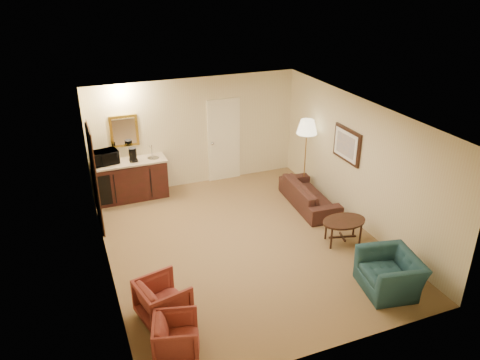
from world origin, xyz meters
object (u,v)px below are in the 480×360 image
Objects in this scene: rose_chair_near at (163,298)px; rose_chair_far at (176,335)px; sofa at (309,191)px; teal_armchair at (391,268)px; coffee_table at (343,231)px; coffee_maker at (133,155)px; wetbar_cabinet at (131,180)px; microwave at (105,156)px; waste_bin at (161,190)px; floor_lamp at (305,156)px.

rose_chair_near is 0.77m from rose_chair_far.
sofa is 1.89× the size of teal_armchair.
sofa is 1.60m from coffee_table.
coffee_maker is (-3.35, 3.37, 0.83)m from coffee_table.
wetbar_cabinet is 0.63m from coffee_maker.
rose_chair_near is 3.79m from coffee_table.
teal_armchair is 6.33m from microwave.
waste_bin is 1.51m from microwave.
teal_armchair is 3.57× the size of waste_bin.
coffee_table is 3.17× the size of waste_bin.
sofa is 2.12× the size of coffee_table.
sofa reaches higher than waste_bin.
microwave is at bearing 174.84° from wetbar_cabinet.
wetbar_cabinet is 1.89× the size of coffee_table.
wetbar_cabinet is at bearing 12.37° from rose_chair_far.
wetbar_cabinet is 4.03m from floor_lamp.
coffee_table is at bearing -173.02° from teal_armchair.
floor_lamp is 5.56× the size of coffee_maker.
wetbar_cabinet is 2.61× the size of rose_chair_far.
teal_armchair is 1.13× the size of coffee_table.
sofa reaches higher than rose_chair_near.
floor_lamp is at bearing -16.24° from wetbar_cabinet.
floor_lamp is (0.48, 3.80, 0.46)m from teal_armchair.
wetbar_cabinet reaches higher than rose_chair_far.
microwave is (-0.25, 4.27, 0.75)m from rose_chair_near.
wetbar_cabinet is at bearing -135.50° from teal_armchair.
waste_bin is at bearing 4.06° from coffee_maker.
wetbar_cabinet is 4.04m from sofa.
teal_armchair is 3.86m from floor_lamp.
floor_lamp is (0.40, 2.30, 0.64)m from coffee_table.
coffee_maker is (-3.27, 4.87, 0.65)m from teal_armchair.
wetbar_cabinet is at bearing 163.76° from floor_lamp.
coffee_table is (-0.15, -1.59, -0.11)m from sofa.
coffee_table is (3.70, 0.80, -0.11)m from rose_chair_near.
rose_chair_far is at bearing 166.75° from rose_chair_near.
wetbar_cabinet is 4.86m from coffee_table.
wetbar_cabinet is at bearing 171.55° from waste_bin.
floor_lamp is at bearing -17.76° from waste_bin.
coffee_table is 5.32m from microwave.
coffee_table reaches higher than waste_bin.
waste_bin is (0.65, -0.10, -0.32)m from wetbar_cabinet.
floor_lamp is (3.85, -1.12, 0.43)m from wetbar_cabinet.
microwave is at bearing 18.07° from rose_chair_far.
wetbar_cabinet is 5.14× the size of coffee_maker.
coffee_maker is (0.35, 4.17, 0.72)m from rose_chair_near.
teal_armchair is at bearing -73.61° from rose_chair_far.
floor_lamp is at bearing -26.13° from microwave.
waste_bin is at bearing -18.14° from microwave.
microwave is (-3.87, 4.97, 0.68)m from teal_armchair.
wetbar_cabinet is 5.00m from rose_chair_far.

